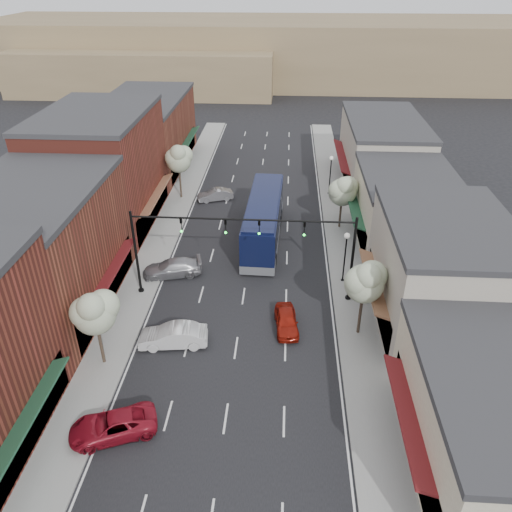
% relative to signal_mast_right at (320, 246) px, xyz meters
% --- Properties ---
extents(ground, '(160.00, 160.00, 0.00)m').
position_rel_signal_mast_right_xyz_m(ground, '(-5.62, -8.00, -4.62)').
color(ground, black).
rests_on(ground, ground).
extents(sidewalk_left, '(2.80, 73.00, 0.15)m').
position_rel_signal_mast_right_xyz_m(sidewalk_left, '(-14.02, 10.50, -4.55)').
color(sidewalk_left, gray).
rests_on(sidewalk_left, ground).
extents(sidewalk_right, '(2.80, 73.00, 0.15)m').
position_rel_signal_mast_right_xyz_m(sidewalk_right, '(2.78, 10.50, -4.55)').
color(sidewalk_right, gray).
rests_on(sidewalk_right, ground).
extents(curb_left, '(0.25, 73.00, 0.17)m').
position_rel_signal_mast_right_xyz_m(curb_left, '(-12.62, 10.50, -4.55)').
color(curb_left, gray).
rests_on(curb_left, ground).
extents(curb_right, '(0.25, 73.00, 0.17)m').
position_rel_signal_mast_right_xyz_m(curb_right, '(1.38, 10.50, -4.55)').
color(curb_right, gray).
rests_on(curb_right, ground).
extents(bldg_left_midnear, '(10.14, 14.10, 9.40)m').
position_rel_signal_mast_right_xyz_m(bldg_left_midnear, '(-19.85, -2.00, 0.03)').
color(bldg_left_midnear, brown).
rests_on(bldg_left_midnear, ground).
extents(bldg_left_midfar, '(10.14, 14.10, 10.90)m').
position_rel_signal_mast_right_xyz_m(bldg_left_midfar, '(-19.86, 12.00, 0.78)').
color(bldg_left_midfar, maroon).
rests_on(bldg_left_midfar, ground).
extents(bldg_left_far, '(10.14, 18.10, 8.40)m').
position_rel_signal_mast_right_xyz_m(bldg_left_far, '(-19.84, 28.00, -0.46)').
color(bldg_left_far, brown).
rests_on(bldg_left_far, ground).
extents(bldg_right_near, '(9.14, 12.10, 5.90)m').
position_rel_signal_mast_right_xyz_m(bldg_right_near, '(8.07, -14.00, -1.70)').
color(bldg_right_near, beige).
rests_on(bldg_right_near, ground).
extents(bldg_right_midnear, '(9.14, 12.10, 7.90)m').
position_rel_signal_mast_right_xyz_m(bldg_right_midnear, '(8.10, -2.00, -0.72)').
color(bldg_right_midnear, '#A29A8B').
rests_on(bldg_right_midnear, ground).
extents(bldg_right_midfar, '(9.14, 12.10, 6.40)m').
position_rel_signal_mast_right_xyz_m(bldg_right_midfar, '(8.08, 10.00, -1.46)').
color(bldg_right_midfar, beige).
rests_on(bldg_right_midfar, ground).
extents(bldg_right_far, '(9.14, 16.10, 7.40)m').
position_rel_signal_mast_right_xyz_m(bldg_right_far, '(8.09, 24.00, -0.96)').
color(bldg_right_far, '#A29A8B').
rests_on(bldg_right_far, ground).
extents(hill_far, '(120.00, 30.00, 12.00)m').
position_rel_signal_mast_right_xyz_m(hill_far, '(-5.62, 82.00, 1.38)').
color(hill_far, '#7A6647').
rests_on(hill_far, ground).
extents(hill_near, '(50.00, 20.00, 8.00)m').
position_rel_signal_mast_right_xyz_m(hill_near, '(-30.62, 70.00, -0.62)').
color(hill_near, '#7A6647').
rests_on(hill_near, ground).
extents(signal_mast_right, '(8.22, 0.46, 7.00)m').
position_rel_signal_mast_right_xyz_m(signal_mast_right, '(0.00, 0.00, 0.00)').
color(signal_mast_right, black).
rests_on(signal_mast_right, ground).
extents(signal_mast_left, '(8.22, 0.46, 7.00)m').
position_rel_signal_mast_right_xyz_m(signal_mast_left, '(-11.24, 0.00, 0.00)').
color(signal_mast_left, black).
rests_on(signal_mast_left, ground).
extents(tree_right_near, '(2.85, 2.65, 5.95)m').
position_rel_signal_mast_right_xyz_m(tree_right_near, '(2.73, -4.05, -0.17)').
color(tree_right_near, '#47382B').
rests_on(tree_right_near, ground).
extents(tree_right_far, '(2.85, 2.65, 5.43)m').
position_rel_signal_mast_right_xyz_m(tree_right_far, '(2.73, 11.95, -0.63)').
color(tree_right_far, '#47382B').
rests_on(tree_right_far, ground).
extents(tree_left_near, '(2.85, 2.65, 5.69)m').
position_rel_signal_mast_right_xyz_m(tree_left_near, '(-13.87, -8.05, -0.40)').
color(tree_left_near, '#47382B').
rests_on(tree_left_near, ground).
extents(tree_left_far, '(2.85, 2.65, 6.13)m').
position_rel_signal_mast_right_xyz_m(tree_left_far, '(-13.87, 17.95, -0.02)').
color(tree_left_far, '#47382B').
rests_on(tree_left_far, ground).
extents(lamp_post_near, '(0.44, 0.44, 4.44)m').
position_rel_signal_mast_right_xyz_m(lamp_post_near, '(2.18, 2.50, -1.62)').
color(lamp_post_near, black).
rests_on(lamp_post_near, ground).
extents(lamp_post_far, '(0.44, 0.44, 4.44)m').
position_rel_signal_mast_right_xyz_m(lamp_post_far, '(2.18, 20.00, -1.62)').
color(lamp_post_far, black).
rests_on(lamp_post_far, ground).
extents(coach_bus, '(3.31, 13.26, 4.02)m').
position_rel_signal_mast_right_xyz_m(coach_bus, '(-4.52, 9.25, -2.54)').
color(coach_bus, black).
rests_on(coach_bus, ground).
extents(red_hatchback, '(1.93, 3.95, 1.30)m').
position_rel_signal_mast_right_xyz_m(red_hatchback, '(-2.29, -3.69, -3.97)').
color(red_hatchback, maroon).
rests_on(red_hatchback, ground).
extents(parked_car_a, '(5.16, 3.69, 1.30)m').
position_rel_signal_mast_right_xyz_m(parked_car_a, '(-11.57, -13.42, -3.97)').
color(parked_car_a, maroon).
rests_on(parked_car_a, ground).
extents(parked_car_b, '(4.71, 2.12, 1.50)m').
position_rel_signal_mast_right_xyz_m(parked_car_b, '(-9.82, -5.93, -3.87)').
color(parked_car_b, silver).
rests_on(parked_car_b, ground).
extents(parked_car_c, '(5.13, 3.06, 1.39)m').
position_rel_signal_mast_right_xyz_m(parked_car_c, '(-11.68, 2.62, -3.93)').
color(parked_car_c, '#98979C').
rests_on(parked_car_c, ground).
extents(parked_car_e, '(4.02, 2.51, 1.25)m').
position_rel_signal_mast_right_xyz_m(parked_car_e, '(-10.17, 17.70, -4.00)').
color(parked_car_e, gray).
rests_on(parked_car_e, ground).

